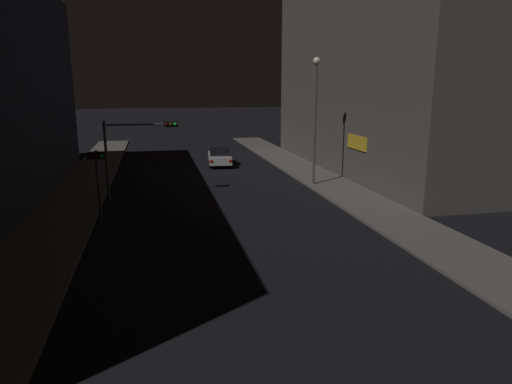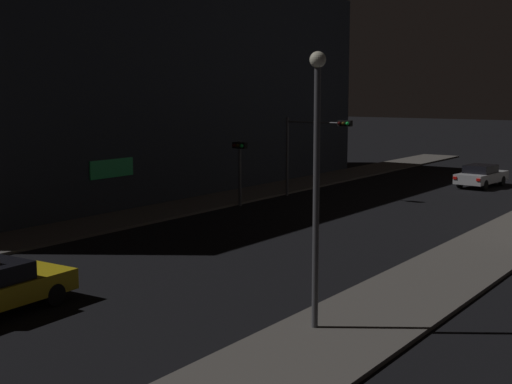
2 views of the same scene
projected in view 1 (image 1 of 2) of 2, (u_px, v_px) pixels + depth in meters
The scene contains 7 objects.
sidewalk_left at pixel (67, 210), 24.34m from camera, with size 3.37×63.99×0.12m, color #5B5651.
sidewalk_right at pixel (350, 195), 27.71m from camera, with size 3.37×63.99×0.12m, color #5B5651.
building_facade_right at pixel (386, 67), 35.23m from camera, with size 9.23×26.85×15.80m.
far_car at pixel (219, 157), 38.40m from camera, with size 2.20×4.60×1.42m.
traffic_light_overhead at pixel (136, 141), 26.63m from camera, with size 4.20×0.41×4.55m.
traffic_light_left_kerb at pixel (97, 171), 22.09m from camera, with size 0.80×0.42×3.47m.
street_lamp_far_block at pixel (316, 101), 29.46m from camera, with size 0.50×0.50×8.12m.
Camera 1 is at (-3.34, 4.89, 6.44)m, focal length 32.39 mm.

